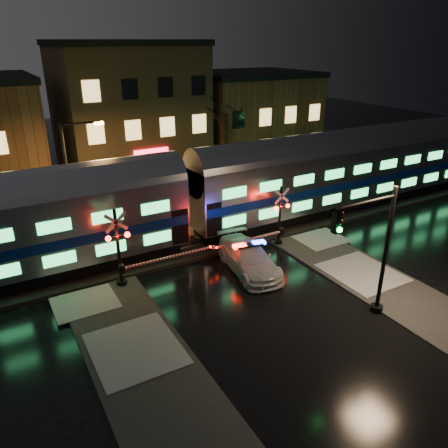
{
  "coord_description": "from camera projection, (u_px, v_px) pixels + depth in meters",
  "views": [
    {
      "loc": [
        -10.53,
        -17.58,
        11.97
      ],
      "look_at": [
        0.86,
        2.5,
        2.2
      ],
      "focal_mm": 35.0,
      "sensor_mm": 36.0,
      "label": 1
    }
  ],
  "objects": [
    {
      "name": "ballast",
      "position": [
        193.0,
        244.0,
        27.49
      ],
      "size": [
        90.0,
        4.2,
        0.24
      ],
      "primitive_type": "cube",
      "color": "black",
      "rests_on": "ground"
    },
    {
      "name": "train",
      "position": [
        186.0,
        196.0,
        26.05
      ],
      "size": [
        51.0,
        3.12,
        5.92
      ],
      "color": "black",
      "rests_on": "ballast"
    },
    {
      "name": "building_mid",
      "position": [
        128.0,
        113.0,
        40.22
      ],
      "size": [
        12.0,
        11.0,
        11.5
      ],
      "primitive_type": "cube",
      "color": "brown",
      "rests_on": "ground"
    },
    {
      "name": "streetlight",
      "position": [
        72.0,
        176.0,
        26.29
      ],
      "size": [
        2.56,
        0.27,
        7.66
      ],
      "color": "black",
      "rests_on": "ground"
    },
    {
      "name": "ground",
      "position": [
        233.0,
        280.0,
        23.53
      ],
      "size": [
        120.0,
        120.0,
        0.0
      ],
      "primitive_type": "plane",
      "color": "black",
      "rests_on": "ground"
    },
    {
      "name": "crossing_signal_right",
      "position": [
        276.0,
        223.0,
        26.75
      ],
      "size": [
        5.46,
        0.64,
        3.87
      ],
      "color": "black",
      "rests_on": "ground"
    },
    {
      "name": "sidewalk_left",
      "position": [
        163.0,
        397.0,
        15.75
      ],
      "size": [
        4.0,
        20.0,
        0.12
      ],
      "primitive_type": "cube",
      "color": "#2D2D2D",
      "rests_on": "ground"
    },
    {
      "name": "traffic_light",
      "position": [
        371.0,
        254.0,
        19.09
      ],
      "size": [
        4.05,
        0.72,
        6.26
      ],
      "rotation": [
        0.0,
        0.0,
        0.01
      ],
      "color": "black",
      "rests_on": "ground"
    },
    {
      "name": "police_car",
      "position": [
        249.0,
        258.0,
        24.23
      ],
      "size": [
        2.88,
        5.57,
        1.71
      ],
      "rotation": [
        0.0,
        0.0,
        -0.14
      ],
      "color": "silver",
      "rests_on": "ground"
    },
    {
      "name": "building_right",
      "position": [
        249.0,
        118.0,
        46.31
      ],
      "size": [
        12.0,
        10.0,
        8.5
      ],
      "primitive_type": "cube",
      "color": "brown",
      "rests_on": "ground"
    },
    {
      "name": "sidewalk_right",
      "position": [
        407.0,
        300.0,
        21.66
      ],
      "size": [
        4.0,
        20.0,
        0.12
      ],
      "primitive_type": "cube",
      "color": "#2D2D2D",
      "rests_on": "ground"
    },
    {
      "name": "crossing_signal_left",
      "position": [
        126.0,
        255.0,
        22.4
      ],
      "size": [
        6.12,
        0.67,
        4.33
      ],
      "color": "black",
      "rests_on": "ground"
    }
  ]
}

